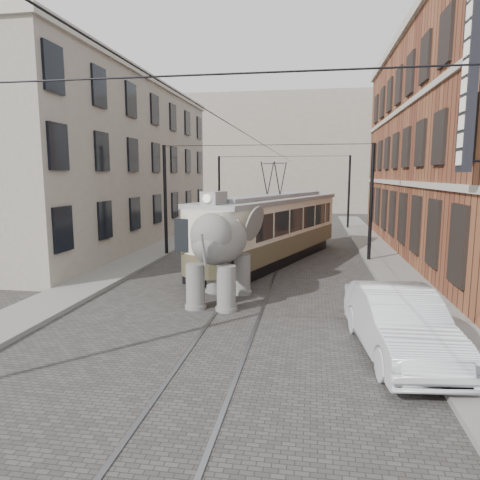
# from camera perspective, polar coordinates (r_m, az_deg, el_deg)

# --- Properties ---
(ground) EXTENTS (120.00, 120.00, 0.00)m
(ground) POSITION_cam_1_polar(r_m,az_deg,el_deg) (17.60, 1.62, -6.12)
(ground) COLOR #43403D
(tram_rails) EXTENTS (1.54, 80.00, 0.02)m
(tram_rails) POSITION_cam_1_polar(r_m,az_deg,el_deg) (17.60, 1.62, -6.08)
(tram_rails) COLOR slate
(tram_rails) RESTS_ON ground
(sidewalk_right) EXTENTS (2.00, 60.00, 0.15)m
(sidewalk_right) POSITION_cam_1_polar(r_m,az_deg,el_deg) (17.82, 21.22, -6.26)
(sidewalk_right) COLOR slate
(sidewalk_right) RESTS_ON ground
(sidewalk_left) EXTENTS (2.00, 60.00, 0.15)m
(sidewalk_left) POSITION_cam_1_polar(r_m,az_deg,el_deg) (19.52, -17.72, -4.84)
(sidewalk_left) COLOR slate
(sidewalk_left) RESTS_ON ground
(brick_building) EXTENTS (8.00, 26.00, 12.00)m
(brick_building) POSITION_cam_1_polar(r_m,az_deg,el_deg) (27.36, 28.47, 10.74)
(brick_building) COLOR brown
(brick_building) RESTS_ON ground
(stucco_building) EXTENTS (7.00, 24.00, 10.00)m
(stucco_building) POSITION_cam_1_polar(r_m,az_deg,el_deg) (29.99, -17.16, 9.17)
(stucco_building) COLOR gray
(stucco_building) RESTS_ON ground
(distant_block) EXTENTS (28.00, 10.00, 14.00)m
(distant_block) POSITION_cam_1_polar(r_m,az_deg,el_deg) (56.99, 7.19, 10.96)
(distant_block) COLOR gray
(distant_block) RESTS_ON ground
(catenary) EXTENTS (11.00, 30.20, 6.00)m
(catenary) POSITION_cam_1_polar(r_m,az_deg,el_deg) (22.07, 2.89, 4.73)
(catenary) COLOR black
(catenary) RESTS_ON ground
(tram) EXTENTS (6.69, 12.88, 5.05)m
(tram) POSITION_cam_1_polar(r_m,az_deg,el_deg) (22.31, 4.36, 3.54)
(tram) COLOR beige
(tram) RESTS_ON ground
(elephant) EXTENTS (3.48, 5.72, 3.35)m
(elephant) POSITION_cam_1_polar(r_m,az_deg,el_deg) (15.38, -2.63, -1.85)
(elephant) COLOR #605E59
(elephant) RESTS_ON ground
(parked_car) EXTENTS (2.37, 5.20, 1.66)m
(parked_car) POSITION_cam_1_polar(r_m,az_deg,el_deg) (11.63, 19.96, -10.07)
(parked_car) COLOR silver
(parked_car) RESTS_ON ground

